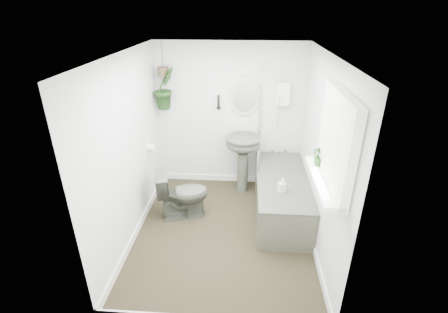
{
  "coord_description": "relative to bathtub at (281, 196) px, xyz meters",
  "views": [
    {
      "loc": [
        0.26,
        -3.49,
        2.79
      ],
      "look_at": [
        0.0,
        0.15,
        1.05
      ],
      "focal_mm": 26.0,
      "sensor_mm": 36.0,
      "label": 1
    }
  ],
  "objects": [
    {
      "name": "toilet_roll_holder",
      "position": [
        -1.9,
        0.2,
        0.61
      ],
      "size": [
        0.11,
        0.11,
        0.11
      ],
      "primitive_type": "cylinder",
      "rotation": [
        0.0,
        1.57,
        0.0
      ],
      "color": "white",
      "rests_on": "wall_left"
    },
    {
      "name": "sill_plant",
      "position": [
        0.24,
        -0.9,
        1.07
      ],
      "size": [
        0.23,
        0.21,
        0.22
      ],
      "primitive_type": "imported",
      "rotation": [
        0.0,
        0.0,
        0.2
      ],
      "color": "black",
      "rests_on": "window_sill"
    },
    {
      "name": "wall_back",
      "position": [
        -0.8,
        0.91,
        0.86
      ],
      "size": [
        2.3,
        0.02,
        2.3
      ],
      "primitive_type": "cube",
      "color": "white",
      "rests_on": "ground"
    },
    {
      "name": "wall_front",
      "position": [
        -0.8,
        -1.91,
        0.86
      ],
      "size": [
        2.3,
        0.02,
        2.3
      ],
      "primitive_type": "cube",
      "color": "white",
      "rests_on": "ground"
    },
    {
      "name": "skirting",
      "position": [
        -0.8,
        -0.5,
        -0.24
      ],
      "size": [
        2.3,
        2.8,
        0.1
      ],
      "primitive_type": "cube",
      "color": "white",
      "rests_on": "floor"
    },
    {
      "name": "ceiling",
      "position": [
        -0.8,
        -0.5,
        2.02
      ],
      "size": [
        2.3,
        2.8,
        0.02
      ],
      "primitive_type": "cube",
      "color": "white",
      "rests_on": "ground"
    },
    {
      "name": "soap_bottle",
      "position": [
        -0.06,
        -0.36,
        0.39
      ],
      "size": [
        0.11,
        0.11,
        0.19
      ],
      "primitive_type": "imported",
      "rotation": [
        0.0,
        0.0,
        0.37
      ],
      "color": "black",
      "rests_on": "bathtub"
    },
    {
      "name": "wall_right",
      "position": [
        0.36,
        -0.5,
        0.86
      ],
      "size": [
        0.02,
        2.8,
        2.3
      ],
      "primitive_type": "cube",
      "color": "white",
      "rests_on": "ground"
    },
    {
      "name": "wall_sconce",
      "position": [
        -0.97,
        0.86,
        1.11
      ],
      "size": [
        0.04,
        0.04,
        0.22
      ],
      "primitive_type": "cylinder",
      "color": "black",
      "rests_on": "wall_back"
    },
    {
      "name": "hanging_plant",
      "position": [
        -1.77,
        0.75,
        1.34
      ],
      "size": [
        0.43,
        0.44,
        0.62
      ],
      "primitive_type": "imported",
      "rotation": [
        0.0,
        0.0,
        0.87
      ],
      "color": "black",
      "rests_on": "ceiling"
    },
    {
      "name": "floor",
      "position": [
        -0.8,
        -0.5,
        -0.3
      ],
      "size": [
        2.3,
        2.8,
        0.02
      ],
      "primitive_type": "cube",
      "color": "black",
      "rests_on": "ground"
    },
    {
      "name": "pedestal_sink",
      "position": [
        -0.57,
        0.6,
        0.18
      ],
      "size": [
        0.61,
        0.53,
        0.94
      ],
      "primitive_type": null,
      "rotation": [
        0.0,
        0.0,
        -0.12
      ],
      "color": "#42463B",
      "rests_on": "floor"
    },
    {
      "name": "shower_box",
      "position": [
        0.0,
        0.84,
        1.26
      ],
      "size": [
        0.2,
        0.1,
        0.35
      ],
      "primitive_type": "cube",
      "color": "white",
      "rests_on": "wall_back"
    },
    {
      "name": "window_blinds",
      "position": [
        0.24,
        -1.2,
        1.36
      ],
      "size": [
        0.01,
        0.86,
        0.76
      ],
      "primitive_type": "cube",
      "color": "white",
      "rests_on": "wall_right"
    },
    {
      "name": "oval_mirror",
      "position": [
        -0.57,
        0.87,
        1.21
      ],
      "size": [
        0.46,
        0.03,
        0.62
      ],
      "primitive_type": "ellipsoid",
      "color": "beige",
      "rests_on": "wall_back"
    },
    {
      "name": "wall_left",
      "position": [
        -1.96,
        -0.5,
        0.86
      ],
      "size": [
        0.02,
        2.8,
        2.3
      ],
      "primitive_type": "cube",
      "color": "white",
      "rests_on": "ground"
    },
    {
      "name": "bath_screen",
      "position": [
        -0.33,
        0.49,
        0.99
      ],
      "size": [
        0.04,
        0.72,
        1.4
      ],
      "primitive_type": null,
      "color": "silver",
      "rests_on": "bathtub"
    },
    {
      "name": "window_sill",
      "position": [
        0.22,
        -1.2,
        0.94
      ],
      "size": [
        0.18,
        1.0,
        0.04
      ],
      "primitive_type": "cube",
      "color": "white",
      "rests_on": "wall_right"
    },
    {
      "name": "toilet",
      "position": [
        -1.4,
        -0.16,
        0.07
      ],
      "size": [
        0.79,
        0.58,
        0.72
      ],
      "primitive_type": "imported",
      "rotation": [
        0.0,
        0.0,
        1.84
      ],
      "color": "#42463B",
      "rests_on": "floor"
    },
    {
      "name": "hanging_pot",
      "position": [
        -1.77,
        0.75,
        1.59
      ],
      "size": [
        0.16,
        0.16,
        0.12
      ],
      "primitive_type": "cylinder",
      "color": "#4D3D26",
      "rests_on": "ceiling"
    },
    {
      "name": "window_recess",
      "position": [
        0.29,
        -1.2,
        1.36
      ],
      "size": [
        0.08,
        1.0,
        0.9
      ],
      "primitive_type": "cube",
      "color": "white",
      "rests_on": "wall_right"
    },
    {
      "name": "bathtub",
      "position": [
        0.0,
        0.0,
        0.0
      ],
      "size": [
        0.72,
        1.72,
        0.58
      ],
      "primitive_type": null,
      "color": "#42463B",
      "rests_on": "floor"
    }
  ]
}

